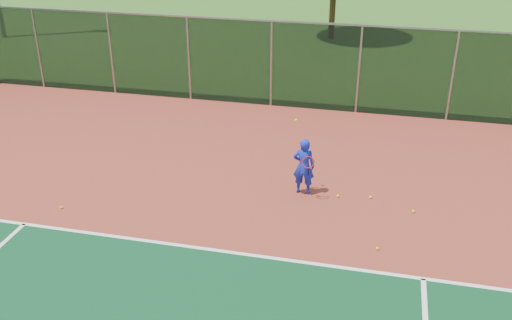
{
  "coord_description": "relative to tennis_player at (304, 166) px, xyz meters",
  "views": [
    {
      "loc": [
        0.81,
        -6.74,
        7.21
      ],
      "look_at": [
        -1.92,
        5.0,
        1.3
      ],
      "focal_mm": 40.0,
      "sensor_mm": 36.0,
      "label": 1
    }
  ],
  "objects": [
    {
      "name": "tennis_player",
      "position": [
        0.0,
        0.0,
        0.0
      ],
      "size": [
        0.59,
        0.6,
        1.97
      ],
      "color": "#1325B9",
      "rests_on": "court_apron"
    },
    {
      "name": "fence_back",
      "position": [
        0.91,
        6.03,
        0.79
      ],
      "size": [
        30.0,
        0.06,
        3.03
      ],
      "color": "black",
      "rests_on": "court_apron"
    },
    {
      "name": "practice_ball_1",
      "position": [
        0.9,
        -0.04,
        -0.72
      ],
      "size": [
        0.07,
        0.07,
        0.07
      ],
      "primitive_type": "sphere",
      "color": "yellow",
      "rests_on": "court_apron"
    },
    {
      "name": "court_apron",
      "position": [
        0.91,
        -3.97,
        -0.76
      ],
      "size": [
        30.0,
        20.0,
        0.02
      ],
      "primitive_type": "cube",
      "color": "maroon",
      "rests_on": "ground"
    },
    {
      "name": "practice_ball_5",
      "position": [
        2.75,
        -0.38,
        -0.72
      ],
      "size": [
        0.07,
        0.07,
        0.07
      ],
      "primitive_type": "sphere",
      "color": "yellow",
      "rests_on": "court_apron"
    },
    {
      "name": "practice_ball_3",
      "position": [
        -5.62,
        -2.13,
        -0.72
      ],
      "size": [
        0.07,
        0.07,
        0.07
      ],
      "primitive_type": "sphere",
      "color": "yellow",
      "rests_on": "court_apron"
    },
    {
      "name": "practice_ball_0",
      "position": [
        1.71,
        0.08,
        -0.72
      ],
      "size": [
        0.07,
        0.07,
        0.07
      ],
      "primitive_type": "sphere",
      "color": "yellow",
      "rests_on": "court_apron"
    },
    {
      "name": "practice_ball_4",
      "position": [
        1.97,
        -2.15,
        -0.72
      ],
      "size": [
        0.07,
        0.07,
        0.07
      ],
      "primitive_type": "sphere",
      "color": "yellow",
      "rests_on": "court_apron"
    }
  ]
}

